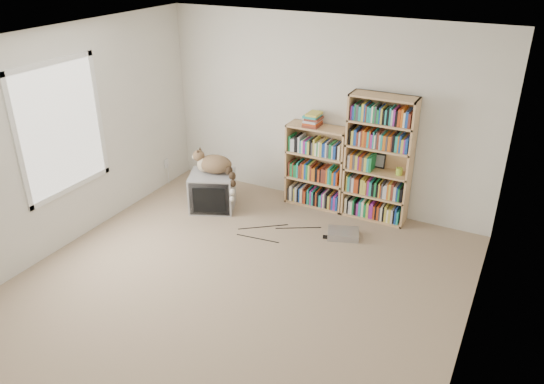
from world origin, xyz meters
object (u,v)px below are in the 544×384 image
at_px(crt_tv, 212,191).
at_px(bookcase_tall, 379,162).
at_px(cat, 217,168).
at_px(bookcase_short, 317,169).
at_px(dvd_player, 343,234).

xyz_separation_m(crt_tv, bookcase_tall, (2.02, 0.75, 0.54)).
bearing_deg(crt_tv, cat, -1.19).
bearing_deg(bookcase_tall, crt_tv, -159.60).
relative_size(bookcase_short, dvd_player, 2.98).
height_order(cat, dvd_player, cat).
height_order(crt_tv, dvd_player, crt_tv).
height_order(bookcase_short, dvd_player, bookcase_short).
bearing_deg(bookcase_short, cat, -147.12).
relative_size(crt_tv, dvd_player, 1.94).
relative_size(cat, bookcase_short, 0.65).
bearing_deg(bookcase_tall, dvd_player, -104.33).
height_order(cat, bookcase_short, bookcase_short).
xyz_separation_m(cat, bookcase_short, (1.12, 0.72, -0.07)).
bearing_deg(crt_tv, bookcase_short, 8.61).
relative_size(crt_tv, cat, 1.00).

